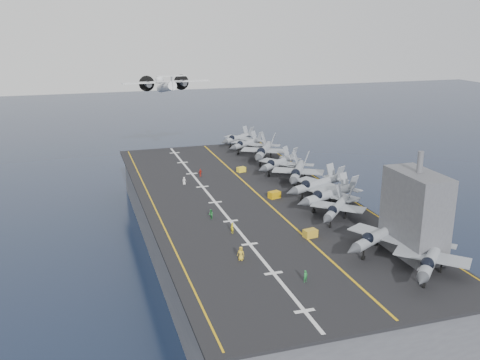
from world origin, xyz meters
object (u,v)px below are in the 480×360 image
object	(u,v)px
island_superstructure	(416,204)
fighter_jet_0	(431,257)
tow_cart_a	(310,233)
transport_plane	(166,87)

from	to	relation	value
island_superstructure	fighter_jet_0	distance (m)	8.33
island_superstructure	tow_cart_a	xyz separation A→B (m)	(-11.25, 9.82, -6.89)
island_superstructure	fighter_jet_0	xyz separation A→B (m)	(-1.64, -6.44, -5.01)
island_superstructure	tow_cart_a	distance (m)	16.45
island_superstructure	tow_cart_a	size ratio (longest dim) A/B	6.67
island_superstructure	transport_plane	world-z (taller)	transport_plane
tow_cart_a	transport_plane	world-z (taller)	transport_plane
fighter_jet_0	transport_plane	distance (m)	94.64
tow_cart_a	transport_plane	distance (m)	77.57
fighter_jet_0	tow_cart_a	world-z (taller)	fighter_jet_0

